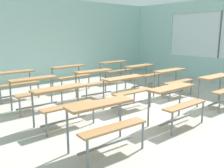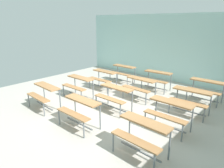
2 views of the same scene
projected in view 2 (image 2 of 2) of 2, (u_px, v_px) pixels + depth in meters
ground at (108, 112)px, 6.22m from camera, size 10.00×9.00×0.05m
wall_back at (176, 49)px, 9.00m from camera, size 10.00×0.12×3.00m
desk_bench_r0c0 at (44, 92)px, 6.28m from camera, size 1.13×0.64×0.74m
desk_bench_r0c1 at (79, 107)px, 5.17m from camera, size 1.10×0.60×0.74m
desk_bench_r0c2 at (142, 131)px, 4.04m from camera, size 1.12×0.63×0.74m
desk_bench_r1c0 at (78, 83)px, 7.23m from camera, size 1.10×0.60×0.74m
desk_bench_r1c1 at (114, 93)px, 6.16m from camera, size 1.11×0.61×0.74m
desk_bench_r1c2 at (169, 109)px, 5.03m from camera, size 1.10×0.60×0.74m
desk_bench_r2c0 at (103, 76)px, 8.15m from camera, size 1.10×0.59×0.74m
desk_bench_r2c1 at (140, 84)px, 7.06m from camera, size 1.13×0.64×0.74m
desk_bench_r2c2 at (191, 97)px, 5.88m from camera, size 1.12×0.62×0.74m
desk_bench_r3c0 at (123, 70)px, 9.09m from camera, size 1.10×0.60×0.74m
desk_bench_r3c1 at (157, 76)px, 8.02m from camera, size 1.12×0.63×0.74m
desk_bench_r3c2 at (206, 86)px, 6.83m from camera, size 1.11×0.60×0.74m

